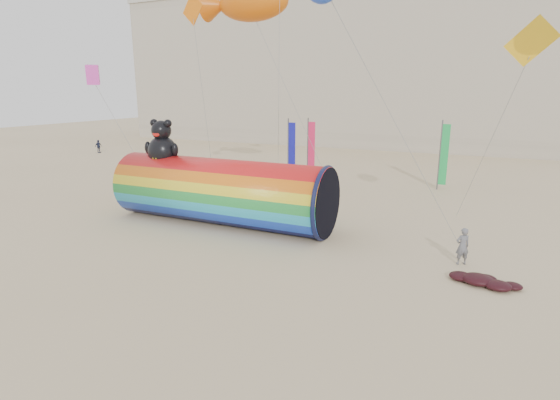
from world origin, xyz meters
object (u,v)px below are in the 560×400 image
at_px(fabric_bundle, 483,281).
at_px(hotel_building, 333,69).
at_px(windsock_assembly, 221,190).
at_px(kite_handler, 462,246).

bearing_deg(fabric_bundle, hotel_building, 115.44).
bearing_deg(windsock_assembly, fabric_bundle, -11.04).
height_order(windsock_assembly, fabric_bundle, windsock_assembly).
distance_m(windsock_assembly, fabric_bundle, 13.87).
xyz_separation_m(hotel_building, fabric_bundle, (21.23, -44.64, -10.14)).
bearing_deg(kite_handler, fabric_bundle, 84.73).
relative_size(kite_handler, fabric_bundle, 0.63).
xyz_separation_m(windsock_assembly, kite_handler, (12.60, -0.77, -1.10)).
distance_m(windsock_assembly, kite_handler, 12.68).
height_order(kite_handler, fabric_bundle, kite_handler).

